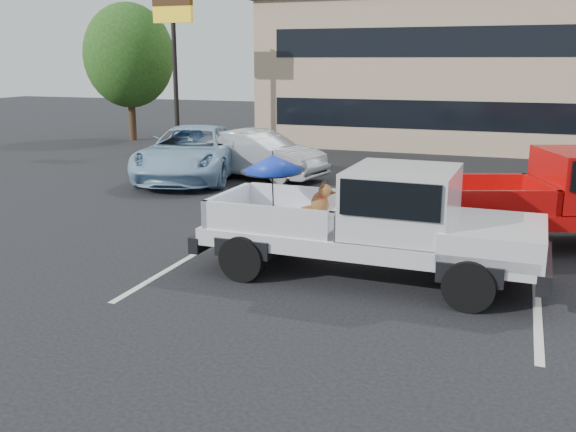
{
  "coord_description": "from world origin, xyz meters",
  "views": [
    {
      "loc": [
        2.55,
        -8.07,
        3.54
      ],
      "look_at": [
        -0.57,
        0.58,
        1.3
      ],
      "focal_mm": 40.0,
      "sensor_mm": 36.0,
      "label": 1
    }
  ],
  "objects_px": {
    "motel_sign": "(173,30)",
    "silver_sedan": "(256,154)",
    "blue_suv": "(193,153)",
    "silver_pickup": "(386,217)",
    "tree_left": "(129,56)"
  },
  "relations": [
    {
      "from": "motel_sign",
      "to": "silver_sedan",
      "type": "distance_m",
      "value": 7.5
    },
    {
      "from": "tree_left",
      "to": "blue_suv",
      "type": "height_order",
      "value": "tree_left"
    },
    {
      "from": "blue_suv",
      "to": "silver_pickup",
      "type": "bearing_deg",
      "value": -57.72
    },
    {
      "from": "motel_sign",
      "to": "blue_suv",
      "type": "height_order",
      "value": "motel_sign"
    },
    {
      "from": "tree_left",
      "to": "silver_sedan",
      "type": "xyz_separation_m",
      "value": [
        8.98,
        -7.0,
        -3.01
      ]
    },
    {
      "from": "blue_suv",
      "to": "silver_sedan",
      "type": "bearing_deg",
      "value": 9.57
    },
    {
      "from": "tree_left",
      "to": "blue_suv",
      "type": "xyz_separation_m",
      "value": [
        7.2,
        -7.75,
        -2.94
      ]
    },
    {
      "from": "silver_pickup",
      "to": "blue_suv",
      "type": "bearing_deg",
      "value": 137.13
    },
    {
      "from": "silver_sedan",
      "to": "blue_suv",
      "type": "relative_size",
      "value": 0.77
    },
    {
      "from": "blue_suv",
      "to": "motel_sign",
      "type": "bearing_deg",
      "value": 110.65
    },
    {
      "from": "motel_sign",
      "to": "blue_suv",
      "type": "relative_size",
      "value": 1.05
    },
    {
      "from": "motel_sign",
      "to": "silver_pickup",
      "type": "bearing_deg",
      "value": -48.53
    },
    {
      "from": "tree_left",
      "to": "silver_pickup",
      "type": "relative_size",
      "value": 1.05
    },
    {
      "from": "motel_sign",
      "to": "silver_pickup",
      "type": "height_order",
      "value": "motel_sign"
    },
    {
      "from": "motel_sign",
      "to": "blue_suv",
      "type": "bearing_deg",
      "value": -56.02
    }
  ]
}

